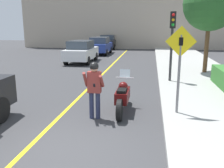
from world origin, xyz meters
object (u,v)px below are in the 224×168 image
Objects in this scene: crossing_sign at (180,62)px; motorcycle at (123,96)px; parked_car_blue at (100,45)px; parked_car_black at (109,42)px; street_tree at (210,4)px; parked_car_white at (81,51)px; traffic_light at (172,33)px; person_biker at (94,84)px.

motorcycle is at bearing 171.28° from crossing_sign.
parked_car_black is (-0.18, 6.00, 0.00)m from parked_car_blue.
street_tree is 9.69m from parked_car_white.
street_tree is 12.82m from parked_car_blue.
parked_car_black is (-8.31, 15.41, -3.08)m from street_tree.
traffic_light is 19.20m from parked_car_black.
crossing_sign is 7.99m from street_tree.
parked_car_black is at bearing 108.75° from traffic_light.
traffic_light is 0.62× the size of street_tree.
traffic_light is 0.78× the size of parked_car_black.
person_biker is at bearing -168.51° from crossing_sign.
person_biker is at bearing -121.22° from street_tree.
parked_car_blue reaches higher than motorcycle.
parked_car_blue is at bearing 116.24° from traffic_light.
person_biker is at bearing -116.82° from traffic_light.
traffic_light is at bearing -71.25° from parked_car_black.
person_biker is 23.53m from parked_car_black.
person_biker is at bearing -72.32° from parked_car_white.
street_tree is at bearing 60.60° from motorcycle.
street_tree is 1.25× the size of parked_car_white.
traffic_light is (2.60, 5.14, 1.37)m from person_biker.
crossing_sign is at bearing -91.16° from traffic_light.
person_biker reaches higher than motorcycle.
street_tree reaches higher than parked_car_blue.
motorcycle is 5.12m from traffic_light.
parked_car_black is at bearing 100.88° from motorcycle.
person_biker is 17.59m from parked_car_blue.
parked_car_white and parked_car_blue have the same top height.
traffic_light is at bearing -128.55° from street_tree.
parked_car_blue is at bearing -88.33° from parked_car_black.
motorcycle is 0.55× the size of parked_car_white.
person_biker is 0.42× the size of parked_car_white.
street_tree reaches higher than person_biker.
crossing_sign reaches higher than parked_car_black.
motorcycle is 1.23m from person_biker.
crossing_sign reaches higher than motorcycle.
motorcycle is 1.32× the size of person_biker.
parked_car_white is 5.77m from parked_car_blue.
traffic_light is 3.77m from street_tree.
crossing_sign is (1.73, -0.27, 1.23)m from motorcycle.
traffic_light reaches higher than person_biker.
person_biker is 0.54× the size of traffic_light.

